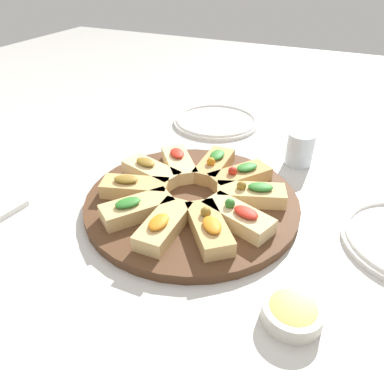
# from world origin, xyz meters

# --- Properties ---
(ground_plane) EXTENTS (3.00, 3.00, 0.00)m
(ground_plane) POSITION_xyz_m (0.00, 0.00, 0.00)
(ground_plane) COLOR beige
(serving_board) EXTENTS (0.43, 0.43, 0.02)m
(serving_board) POSITION_xyz_m (0.00, 0.00, 0.01)
(serving_board) COLOR #51331E
(serving_board) RESTS_ON ground_plane
(focaccia_slice_0) EXTENTS (0.06, 0.14, 0.04)m
(focaccia_slice_0) POSITION_xyz_m (-0.00, 0.12, 0.04)
(focaccia_slice_0) COLOR tan
(focaccia_slice_0) RESTS_ON serving_board
(focaccia_slice_1) EXTENTS (0.13, 0.14, 0.04)m
(focaccia_slice_1) POSITION_xyz_m (-0.08, 0.09, 0.03)
(focaccia_slice_1) COLOR #E5C689
(focaccia_slice_1) RESTS_ON serving_board
(focaccia_slice_2) EXTENTS (0.14, 0.09, 0.04)m
(focaccia_slice_2) POSITION_xyz_m (-0.11, 0.03, 0.03)
(focaccia_slice_2) COLOR #E5C689
(focaccia_slice_2) RESTS_ON serving_board
(focaccia_slice_3) EXTENTS (0.14, 0.09, 0.04)m
(focaccia_slice_3) POSITION_xyz_m (-0.11, -0.04, 0.03)
(focaccia_slice_3) COLOR tan
(focaccia_slice_3) RESTS_ON serving_board
(focaccia_slice_4) EXTENTS (0.12, 0.14, 0.04)m
(focaccia_slice_4) POSITION_xyz_m (-0.07, -0.10, 0.03)
(focaccia_slice_4) COLOR #DBB775
(focaccia_slice_4) RESTS_ON serving_board
(focaccia_slice_5) EXTENTS (0.06, 0.14, 0.04)m
(focaccia_slice_5) POSITION_xyz_m (0.00, -0.12, 0.03)
(focaccia_slice_5) COLOR #DBB775
(focaccia_slice_5) RESTS_ON serving_board
(focaccia_slice_6) EXTENTS (0.13, 0.14, 0.04)m
(focaccia_slice_6) POSITION_xyz_m (0.07, -0.09, 0.04)
(focaccia_slice_6) COLOR tan
(focaccia_slice_6) RESTS_ON serving_board
(focaccia_slice_7) EXTENTS (0.14, 0.10, 0.04)m
(focaccia_slice_7) POSITION_xyz_m (0.11, -0.04, 0.04)
(focaccia_slice_7) COLOR #E5C689
(focaccia_slice_7) RESTS_ON serving_board
(focaccia_slice_8) EXTENTS (0.14, 0.10, 0.04)m
(focaccia_slice_8) POSITION_xyz_m (0.11, 0.04, 0.04)
(focaccia_slice_8) COLOR #DBB775
(focaccia_slice_8) RESTS_ON serving_board
(focaccia_slice_9) EXTENTS (0.12, 0.14, 0.04)m
(focaccia_slice_9) POSITION_xyz_m (0.07, 0.10, 0.04)
(focaccia_slice_9) COLOR tan
(focaccia_slice_9) RESTS_ON serving_board
(plate_left) EXTENTS (0.25, 0.25, 0.02)m
(plate_left) POSITION_xyz_m (-0.11, 0.41, 0.01)
(plate_left) COLOR white
(plate_left) RESTS_ON ground_plane
(water_glass) EXTENTS (0.06, 0.06, 0.08)m
(water_glass) POSITION_xyz_m (0.16, 0.27, 0.04)
(water_glass) COLOR silver
(water_glass) RESTS_ON ground_plane
(dipping_bowl) EXTENTS (0.09, 0.09, 0.03)m
(dipping_bowl) POSITION_xyz_m (0.25, -0.19, 0.01)
(dipping_bowl) COLOR silver
(dipping_bowl) RESTS_ON ground_plane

